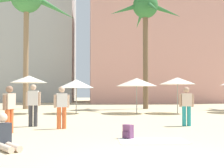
{
  "coord_description": "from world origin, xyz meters",
  "views": [
    {
      "loc": [
        -1.27,
        -5.33,
        1.42
      ],
      "look_at": [
        -0.38,
        5.48,
        1.7
      ],
      "focal_mm": 45.78,
      "sensor_mm": 36.0,
      "label": 1
    }
  ],
  "objects": [
    {
      "name": "cafe_umbrella_3",
      "position": [
        4.49,
        12.82,
        2.11
      ],
      "size": [
        2.34,
        2.34,
        2.34
      ],
      "color": "gray",
      "rests_on": "ground"
    },
    {
      "name": "cafe_umbrella_5",
      "position": [
        -2.07,
        13.31,
        1.92
      ],
      "size": [
        2.31,
        2.31,
        2.19
      ],
      "color": "gray",
      "rests_on": "ground"
    },
    {
      "name": "palm_tree_center",
      "position": [
        3.38,
        17.67,
        7.89
      ],
      "size": [
        5.98,
        5.73,
        9.53
      ],
      "color": "brown",
      "rests_on": "ground"
    },
    {
      "name": "hotel_tower_gray",
      "position": [
        -11.82,
        37.34,
        14.17
      ],
      "size": [
        16.75,
        11.35,
        28.33
      ],
      "primitive_type": "cube",
      "color": "#A8A8A3",
      "rests_on": "ground"
    },
    {
      "name": "backpack",
      "position": [
        -0.09,
        3.21,
        0.2
      ],
      "size": [
        0.35,
        0.35,
        0.42
      ],
      "rotation": [
        0.0,
        0.0,
        3.83
      ],
      "color": "#774268",
      "rests_on": "ground"
    },
    {
      "name": "person_far_right",
      "position": [
        2.74,
        6.11,
        0.88
      ],
      "size": [
        0.61,
        0.26,
        1.6
      ],
      "rotation": [
        0.0,
        0.0,
        1.47
      ],
      "color": "teal",
      "rests_on": "ground"
    },
    {
      "name": "person_mid_left",
      "position": [
        -3.32,
        1.92,
        0.3
      ],
      "size": [
        0.86,
        0.96,
        0.88
      ],
      "rotation": [
        0.0,
        0.0,
        5.36
      ],
      "color": "beige",
      "rests_on": "ground"
    },
    {
      "name": "person_mid_center",
      "position": [
        -2.29,
        5.65,
        0.88
      ],
      "size": [
        0.6,
        0.32,
        1.61
      ],
      "rotation": [
        0.0,
        0.0,
        4.99
      ],
      "color": "orange",
      "rests_on": "ground"
    },
    {
      "name": "person_near_right",
      "position": [
        -3.51,
        6.47,
        0.94
      ],
      "size": [
        0.6,
        0.25,
        1.71
      ],
      "rotation": [
        0.0,
        0.0,
        1.53
      ],
      "color": "#3D3D42",
      "rests_on": "ground"
    },
    {
      "name": "cafe_umbrella_1",
      "position": [
        -5.07,
        13.23,
        2.2
      ],
      "size": [
        2.32,
        2.32,
        2.43
      ],
      "color": "gray",
      "rests_on": "ground"
    },
    {
      "name": "palm_tree_left",
      "position": [
        -6.4,
        18.36,
        8.72
      ],
      "size": [
        8.29,
        8.3,
        10.46
      ],
      "color": "#896B4C",
      "rests_on": "ground"
    },
    {
      "name": "beach_towel",
      "position": [
        0.56,
        2.73,
        0.01
      ],
      "size": [
        1.93,
        1.01,
        0.01
      ],
      "primitive_type": "cube",
      "rotation": [
        0.0,
        0.0,
        -0.03
      ],
      "color": "white",
      "rests_on": "ground"
    },
    {
      "name": "cafe_umbrella_0",
      "position": [
        1.85,
        13.03,
        2.03
      ],
      "size": [
        2.69,
        2.69,
        2.29
      ],
      "color": "gray",
      "rests_on": "ground"
    },
    {
      "name": "ground",
      "position": [
        0.0,
        0.0,
        0.0
      ],
      "size": [
        120.0,
        120.0,
        0.0
      ],
      "primitive_type": "plane",
      "color": "#C6B28C"
    },
    {
      "name": "hotel_pink",
      "position": [
        8.28,
        32.98,
        8.0
      ],
      "size": [
        18.68,
        11.57,
        16.01
      ],
      "primitive_type": "cube",
      "color": "#DB9989",
      "rests_on": "ground"
    },
    {
      "name": "person_near_left",
      "position": [
        -3.95,
        4.6,
        0.88
      ],
      "size": [
        0.35,
        0.59,
        1.61
      ],
      "rotation": [
        0.0,
        0.0,
        5.9
      ],
      "color": "orange",
      "rests_on": "ground"
    }
  ]
}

